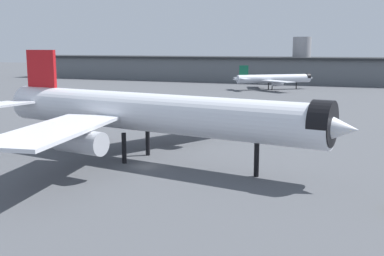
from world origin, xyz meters
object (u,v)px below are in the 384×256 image
object	(u,v)px
traffic_cone_near_nose	(258,125)
service_truck_front	(62,121)
airliner_near_gate	(148,113)
airliner_far_taxiway	(274,79)

from	to	relation	value
traffic_cone_near_nose	service_truck_front	bearing A→B (deg)	-163.73
service_truck_front	traffic_cone_near_nose	world-z (taller)	service_truck_front
airliner_near_gate	airliner_far_taxiway	bearing A→B (deg)	102.04
airliner_far_taxiway	service_truck_front	bearing A→B (deg)	-138.69
airliner_far_taxiway	traffic_cone_near_nose	size ratio (longest dim) A/B	46.00
airliner_near_gate	traffic_cone_near_nose	distance (m)	42.56
airliner_far_taxiway	traffic_cone_near_nose	xyz separation A→B (m)	(6.36, -103.71, -4.50)
airliner_near_gate	traffic_cone_near_nose	xyz separation A→B (m)	(13.39, 39.64, -7.80)
traffic_cone_near_nose	airliner_far_taxiway	bearing A→B (deg)	93.51
service_truck_front	airliner_far_taxiway	bearing A→B (deg)	64.76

